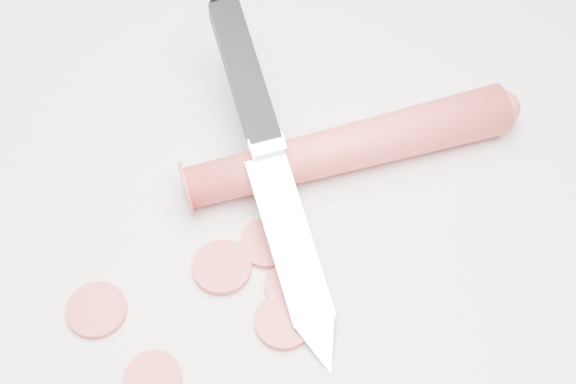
% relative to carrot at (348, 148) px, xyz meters
% --- Properties ---
extents(ground, '(2.40, 2.40, 0.00)m').
position_rel_carrot_xyz_m(ground, '(0.00, -0.06, -0.02)').
color(ground, silver).
rests_on(ground, ground).
extents(carrot, '(0.18, 0.18, 0.03)m').
position_rel_carrot_xyz_m(carrot, '(0.00, 0.00, 0.00)').
color(carrot, red).
rests_on(carrot, ground).
extents(carrot_slice_0, '(0.04, 0.04, 0.01)m').
position_rel_carrot_xyz_m(carrot_slice_0, '(0.02, -0.13, -0.02)').
color(carrot_slice_0, '#C33B35').
rests_on(carrot_slice_0, ground).
extents(carrot_slice_1, '(0.03, 0.03, 0.01)m').
position_rel_carrot_xyz_m(carrot_slice_1, '(-0.04, -0.19, -0.02)').
color(carrot_slice_1, '#C33B35').
rests_on(carrot_slice_1, ground).
extents(carrot_slice_2, '(0.04, 0.04, 0.01)m').
position_rel_carrot_xyz_m(carrot_slice_2, '(-0.04, -0.11, -0.02)').
color(carrot_slice_2, '#C33B35').
rests_on(carrot_slice_2, ground).
extents(carrot_slice_3, '(0.04, 0.04, 0.01)m').
position_rel_carrot_xyz_m(carrot_slice_3, '(-0.09, -0.17, -0.02)').
color(carrot_slice_3, '#C33B35').
rests_on(carrot_slice_3, ground).
extents(carrot_slice_4, '(0.04, 0.04, 0.01)m').
position_rel_carrot_xyz_m(carrot_slice_4, '(-0.02, -0.08, -0.02)').
color(carrot_slice_4, '#C33B35').
rests_on(carrot_slice_4, ground).
extents(carrot_slice_5, '(0.03, 0.03, 0.01)m').
position_rel_carrot_xyz_m(carrot_slice_5, '(0.01, -0.10, -0.02)').
color(carrot_slice_5, '#C33B35').
rests_on(carrot_slice_5, ground).
extents(kitchen_knife, '(0.20, 0.21, 0.07)m').
position_rel_carrot_xyz_m(kitchen_knife, '(-0.03, -0.05, 0.02)').
color(kitchen_knife, silver).
rests_on(kitchen_knife, ground).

